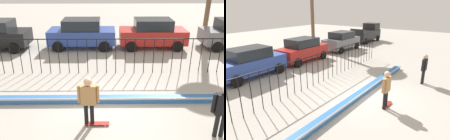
# 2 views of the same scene
# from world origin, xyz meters

# --- Properties ---
(ground_plane) EXTENTS (60.00, 60.00, 0.00)m
(ground_plane) POSITION_xyz_m (0.00, 0.00, 0.00)
(ground_plane) COLOR #ADA89E
(bowl_coping_ledge) EXTENTS (11.00, 0.40, 0.27)m
(bowl_coping_ledge) POSITION_xyz_m (0.00, 0.65, 0.12)
(bowl_coping_ledge) COLOR #2D6BB7
(bowl_coping_ledge) RESTS_ON ground
(perimeter_fence) EXTENTS (14.04, 0.04, 1.79)m
(perimeter_fence) POSITION_xyz_m (0.00, 3.52, 1.10)
(perimeter_fence) COLOR black
(perimeter_fence) RESTS_ON ground
(skateboarder) EXTENTS (0.71, 0.26, 1.75)m
(skateboarder) POSITION_xyz_m (-0.53, -0.86, 1.05)
(skateboarder) COLOR black
(skateboarder) RESTS_ON ground
(skateboard) EXTENTS (0.80, 0.20, 0.07)m
(skateboard) POSITION_xyz_m (-0.26, -0.86, 0.06)
(skateboard) COLOR #A51E19
(skateboard) RESTS_ON ground
(camera_operator) EXTENTS (0.71, 0.27, 1.76)m
(camera_operator) POSITION_xyz_m (3.53, -1.49, 1.06)
(camera_operator) COLOR black
(camera_operator) RESTS_ON ground
(parked_car_blue) EXTENTS (4.30, 2.12, 1.90)m
(parked_car_blue) POSITION_xyz_m (-1.63, 7.81, 0.97)
(parked_car_blue) COLOR #2D479E
(parked_car_blue) RESTS_ON ground
(parked_car_red) EXTENTS (4.30, 2.12, 1.90)m
(parked_car_red) POSITION_xyz_m (3.00, 7.79, 0.97)
(parked_car_red) COLOR #B2231E
(parked_car_red) RESTS_ON ground
(parked_car_gray) EXTENTS (4.30, 2.12, 1.90)m
(parked_car_gray) POSITION_xyz_m (8.40, 7.64, 0.97)
(parked_car_gray) COLOR slate
(parked_car_gray) RESTS_ON ground
(pickup_truck) EXTENTS (4.70, 2.12, 2.24)m
(pickup_truck) POSITION_xyz_m (14.49, 7.94, 1.04)
(pickup_truck) COLOR black
(pickup_truck) RESTS_ON ground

